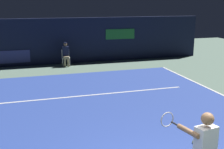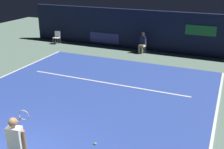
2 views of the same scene
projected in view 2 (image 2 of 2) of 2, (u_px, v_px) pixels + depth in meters
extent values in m
plane|color=slate|center=(85.00, 100.00, 11.30)|extent=(32.66, 32.66, 0.00)
cube|color=#2D479E|center=(85.00, 100.00, 11.29)|extent=(10.15, 11.19, 0.01)
cube|color=white|center=(215.00, 125.00, 9.41)|extent=(0.10, 11.19, 0.01)
cube|color=white|center=(105.00, 83.00, 12.97)|extent=(7.91, 0.10, 0.01)
cube|color=#141933|center=(146.00, 30.00, 18.02)|extent=(17.08, 0.30, 2.60)
cube|color=navy|center=(104.00, 38.00, 19.26)|extent=(2.20, 0.04, 0.70)
cube|color=#1E6B2D|center=(201.00, 30.00, 16.50)|extent=(1.80, 0.04, 0.60)
cube|color=white|center=(15.00, 137.00, 6.63)|extent=(0.40, 0.28, 0.56)
sphere|color=#8C6647|center=(13.00, 122.00, 6.48)|extent=(0.22, 0.22, 0.22)
cylinder|color=#8C6647|center=(12.00, 126.00, 6.82)|extent=(0.18, 0.51, 0.09)
cylinder|color=#8C6647|center=(24.00, 141.00, 6.63)|extent=(0.09, 0.09, 0.56)
cylinder|color=black|center=(18.00, 120.00, 7.09)|extent=(0.09, 0.30, 0.03)
torus|color=#B2B2B7|center=(24.00, 115.00, 7.35)|extent=(0.30, 0.08, 0.30)
cube|color=white|center=(142.00, 46.00, 17.59)|extent=(0.45, 0.41, 0.04)
cube|color=white|center=(143.00, 42.00, 17.68)|extent=(0.42, 0.04, 0.42)
cylinder|color=#B2B2B7|center=(138.00, 50.00, 17.60)|extent=(0.03, 0.03, 0.46)
cylinder|color=#B2B2B7|center=(144.00, 50.00, 17.45)|extent=(0.03, 0.03, 0.46)
cylinder|color=#B2B2B7|center=(140.00, 48.00, 17.89)|extent=(0.03, 0.03, 0.46)
cylinder|color=#B2B2B7|center=(146.00, 49.00, 17.74)|extent=(0.03, 0.03, 0.46)
cube|color=tan|center=(142.00, 45.00, 17.51)|extent=(0.33, 0.41, 0.14)
cylinder|color=tan|center=(139.00, 50.00, 17.49)|extent=(0.11, 0.11, 0.46)
cylinder|color=tan|center=(142.00, 50.00, 17.42)|extent=(0.11, 0.11, 0.46)
cube|color=#141933|center=(143.00, 40.00, 17.49)|extent=(0.35, 0.23, 0.52)
sphere|color=#8C6647|center=(143.00, 34.00, 17.36)|extent=(0.20, 0.20, 0.20)
cylinder|color=#141933|center=(143.00, 33.00, 17.33)|extent=(0.19, 0.19, 0.04)
cube|color=white|center=(56.00, 38.00, 19.79)|extent=(0.49, 0.45, 0.04)
cube|color=white|center=(57.00, 34.00, 19.89)|extent=(0.42, 0.08, 0.42)
cylinder|color=#B2B2B7|center=(53.00, 41.00, 19.77)|extent=(0.03, 0.03, 0.44)
cylinder|color=#B2B2B7|center=(58.00, 41.00, 19.67)|extent=(0.03, 0.03, 0.44)
cylinder|color=#B2B2B7|center=(55.00, 40.00, 20.07)|extent=(0.03, 0.03, 0.44)
cylinder|color=#B2B2B7|center=(60.00, 40.00, 19.97)|extent=(0.03, 0.03, 0.44)
sphere|color=#CCE033|center=(95.00, 144.00, 8.35)|extent=(0.07, 0.07, 0.07)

